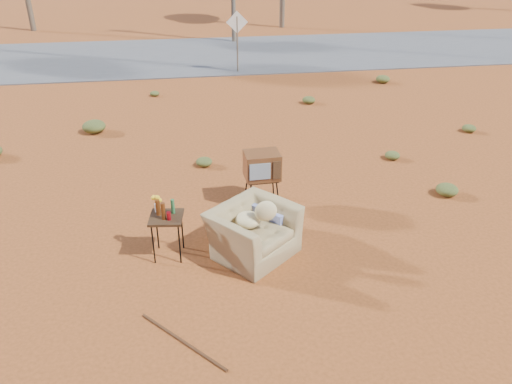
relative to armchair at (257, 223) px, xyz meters
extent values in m
plane|color=#9A4A1E|center=(-0.39, -0.48, -0.52)|extent=(140.00, 140.00, 0.00)
cube|color=#565659|center=(-0.39, 14.52, -0.50)|extent=(140.00, 7.00, 0.04)
imported|color=#978052|center=(-0.07, -0.09, 0.04)|extent=(1.52, 1.46, 1.12)
ellipsoid|color=#D5BF82|center=(-0.16, -0.08, 0.13)|extent=(0.41, 0.41, 0.24)
ellipsoid|color=#D5BF82|center=(0.11, -0.21, 0.34)|extent=(0.36, 0.18, 0.36)
cube|color=navy|center=(0.31, 0.39, -0.20)|extent=(0.95, 0.98, 0.66)
cube|color=black|center=(0.35, 1.60, 0.01)|extent=(0.60, 0.47, 0.03)
cylinder|color=black|center=(0.09, 1.38, -0.26)|extent=(0.03, 0.03, 0.53)
cylinder|color=black|center=(0.63, 1.40, -0.26)|extent=(0.03, 0.03, 0.53)
cylinder|color=black|center=(0.07, 1.80, -0.26)|extent=(0.03, 0.03, 0.53)
cylinder|color=black|center=(0.61, 1.82, -0.26)|extent=(0.03, 0.03, 0.53)
cube|color=#5F2D17|center=(0.35, 1.60, 0.28)|extent=(0.68, 0.54, 0.51)
cube|color=gray|center=(0.27, 1.33, 0.28)|extent=(0.40, 0.04, 0.32)
cube|color=#472D19|center=(0.59, 1.34, 0.28)|extent=(0.15, 0.03, 0.36)
cube|color=#352413|center=(-1.45, 0.07, 0.21)|extent=(0.58, 0.58, 0.04)
cylinder|color=black|center=(-1.68, -0.11, -0.16)|extent=(0.02, 0.02, 0.73)
cylinder|color=black|center=(-1.27, -0.17, -0.16)|extent=(0.02, 0.02, 0.73)
cylinder|color=black|center=(-1.63, 0.30, -0.16)|extent=(0.02, 0.02, 0.73)
cylinder|color=black|center=(-1.22, 0.25, -0.16)|extent=(0.02, 0.02, 0.73)
cylinder|color=#4B230C|center=(-1.57, 0.14, 0.36)|extent=(0.07, 0.07, 0.27)
cylinder|color=#4B230C|center=(-1.48, -0.01, 0.37)|extent=(0.07, 0.07, 0.29)
cylinder|color=#285D31|center=(-1.33, 0.16, 0.35)|extent=(0.06, 0.06, 0.25)
cylinder|color=#AF0E19|center=(-1.40, -0.04, 0.29)|extent=(0.07, 0.07, 0.14)
cylinder|color=silver|center=(-1.58, 0.24, 0.30)|extent=(0.08, 0.08, 0.15)
ellipsoid|color=yellow|center=(-1.58, 0.24, 0.46)|extent=(0.17, 0.17, 0.12)
cylinder|color=#4E2914|center=(-1.29, -1.95, -0.50)|extent=(1.08, 1.20, 0.04)
cylinder|color=brown|center=(1.11, 11.52, 0.48)|extent=(0.06, 0.06, 2.00)
cube|color=silver|center=(1.11, 11.52, 1.28)|extent=(0.78, 0.04, 0.78)
ellipsoid|color=#505926|center=(4.11, 1.32, -0.40)|extent=(0.44, 0.44, 0.24)
ellipsoid|color=#505926|center=(-3.39, 6.02, -0.36)|extent=(0.60, 0.60, 0.33)
ellipsoid|color=#505926|center=(6.41, 4.52, -0.42)|extent=(0.36, 0.36, 0.20)
ellipsoid|color=#505926|center=(2.81, 7.52, -0.41)|extent=(0.40, 0.40, 0.22)
ellipsoid|color=#505926|center=(-1.89, 9.02, -0.44)|extent=(0.30, 0.30, 0.17)
camera|label=1|loc=(-1.09, -6.88, 4.30)|focal=35.00mm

